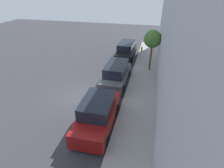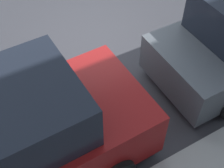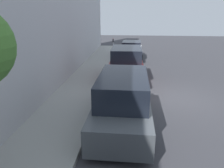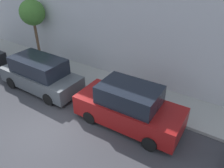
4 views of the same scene
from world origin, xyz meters
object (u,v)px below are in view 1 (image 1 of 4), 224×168
at_px(parked_minivan_third, 116,74).
at_px(street_tree, 153,39).
at_px(fire_hydrant, 142,49).
at_px(parked_suv_second, 98,113).
at_px(parked_minivan_fourth, 126,50).

height_order(parked_minivan_third, street_tree, street_tree).
bearing_deg(fire_hydrant, parked_suv_second, -95.66).
xyz_separation_m(parked_suv_second, street_tree, (2.74, 9.04, 2.37)).
height_order(parked_suv_second, fire_hydrant, parked_suv_second).
bearing_deg(fire_hydrant, street_tree, -76.42).
height_order(parked_suv_second, parked_minivan_third, parked_suv_second).
relative_size(parked_minivan_third, street_tree, 1.22).
bearing_deg(parked_minivan_fourth, fire_hydrant, 52.47).
bearing_deg(fire_hydrant, parked_minivan_third, -99.71).
height_order(parked_minivan_third, fire_hydrant, parked_minivan_third).
xyz_separation_m(parked_suv_second, fire_hydrant, (1.43, 14.44, -0.44)).
relative_size(parked_minivan_third, fire_hydrant, 7.12).
bearing_deg(parked_minivan_fourth, parked_minivan_third, -88.15).
height_order(parked_suv_second, street_tree, street_tree).
distance_m(parked_suv_second, street_tree, 9.73).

